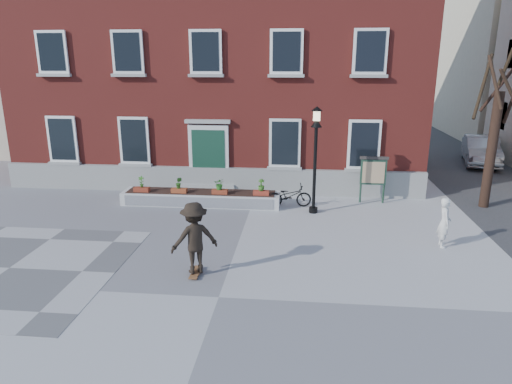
# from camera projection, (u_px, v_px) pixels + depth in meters

# --- Properties ---
(ground) EXTENTS (100.00, 100.00, 0.00)m
(ground) POSITION_uv_depth(u_px,v_px,m) (219.00, 297.00, 10.97)
(ground) COLOR #9E9DA0
(ground) RESTS_ON ground
(checker_patch) EXTENTS (6.00, 6.00, 0.01)m
(checker_patch) POSITION_uv_depth(u_px,v_px,m) (10.00, 268.00, 12.50)
(checker_patch) COLOR #565558
(checker_patch) RESTS_ON ground
(distant_building) EXTENTS (10.00, 12.00, 13.00)m
(distant_building) POSITION_uv_depth(u_px,v_px,m) (1.00, 44.00, 30.00)
(distant_building) COLOR beige
(distant_building) RESTS_ON ground
(bicycle) EXTENTS (1.77, 0.83, 0.89)m
(bicycle) POSITION_uv_depth(u_px,v_px,m) (289.00, 196.00, 17.60)
(bicycle) COLOR black
(bicycle) RESTS_ON ground
(parked_car) EXTENTS (2.61, 4.88, 1.53)m
(parked_car) POSITION_uv_depth(u_px,v_px,m) (481.00, 150.00, 24.77)
(parked_car) COLOR #AEB1B3
(parked_car) RESTS_ON ground
(bystander) EXTENTS (0.39, 0.57, 1.54)m
(bystander) POSITION_uv_depth(u_px,v_px,m) (444.00, 223.00, 13.75)
(bystander) COLOR silver
(bystander) RESTS_ON ground
(brick_building) EXTENTS (18.40, 10.85, 12.60)m
(brick_building) POSITION_uv_depth(u_px,v_px,m) (226.00, 43.00, 22.75)
(brick_building) COLOR maroon
(brick_building) RESTS_ON ground
(planter_assembly) EXTENTS (6.20, 1.12, 1.15)m
(planter_assembly) POSITION_uv_depth(u_px,v_px,m) (201.00, 197.00, 17.93)
(planter_assembly) COLOR silver
(planter_assembly) RESTS_ON ground
(bare_tree) EXTENTS (1.83, 1.83, 6.16)m
(bare_tree) POSITION_uv_depth(u_px,v_px,m) (494.00, 135.00, 16.97)
(bare_tree) COLOR #301E15
(bare_tree) RESTS_ON ground
(lamp_post) EXTENTS (0.40, 0.40, 3.93)m
(lamp_post) POSITION_uv_depth(u_px,v_px,m) (316.00, 145.00, 16.35)
(lamp_post) COLOR black
(lamp_post) RESTS_ON ground
(notice_board) EXTENTS (1.10, 0.16, 1.87)m
(notice_board) POSITION_uv_depth(u_px,v_px,m) (373.00, 172.00, 17.89)
(notice_board) COLOR #1B3728
(notice_board) RESTS_ON ground
(skateboarder) EXTENTS (1.44, 1.21, 2.00)m
(skateboarder) POSITION_uv_depth(u_px,v_px,m) (194.00, 238.00, 11.86)
(skateboarder) COLOR brown
(skateboarder) RESTS_ON ground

